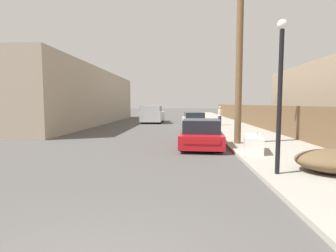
# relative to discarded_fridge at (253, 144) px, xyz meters

# --- Properties ---
(sidewalk_curb) EXTENTS (4.20, 63.00, 0.12)m
(sidewalk_curb) POSITION_rel_discarded_fridge_xyz_m (1.38, 15.22, -0.39)
(sidewalk_curb) COLOR #9E998E
(sidewalk_curb) RESTS_ON ground
(discarded_fridge) EXTENTS (0.99, 1.77, 0.68)m
(discarded_fridge) POSITION_rel_discarded_fridge_xyz_m (0.00, 0.00, 0.00)
(discarded_fridge) COLOR silver
(discarded_fridge) RESTS_ON sidewalk_curb
(parked_sports_car_red) EXTENTS (2.14, 4.15, 1.30)m
(parked_sports_car_red) POSITION_rel_discarded_fridge_xyz_m (-1.91, 1.72, 0.14)
(parked_sports_car_red) COLOR red
(parked_sports_car_red) RESTS_ON ground
(car_parked_mid) EXTENTS (2.10, 4.66, 1.25)m
(car_parked_mid) POSITION_rel_discarded_fridge_xyz_m (-1.73, 13.00, 0.15)
(car_parked_mid) COLOR silver
(car_parked_mid) RESTS_ON ground
(pickup_truck) EXTENTS (2.13, 5.38, 1.84)m
(pickup_truck) POSITION_rel_discarded_fridge_xyz_m (-5.89, 17.14, 0.47)
(pickup_truck) COLOR silver
(pickup_truck) RESTS_ON ground
(utility_pole) EXTENTS (1.80, 0.31, 8.47)m
(utility_pole) POSITION_rel_discarded_fridge_xyz_m (-0.14, 2.24, 4.01)
(utility_pole) COLOR brown
(utility_pole) RESTS_ON sidewalk_curb
(street_lamp) EXTENTS (0.26, 0.26, 4.07)m
(street_lamp) POSITION_rel_discarded_fridge_xyz_m (-0.23, -3.26, 2.08)
(street_lamp) COLOR black
(street_lamp) RESTS_ON sidewalk_curb
(wooden_fence) EXTENTS (0.08, 43.73, 1.77)m
(wooden_fence) POSITION_rel_discarded_fridge_xyz_m (3.33, 11.91, 0.56)
(wooden_fence) COLOR brown
(wooden_fence) RESTS_ON sidewalk_curb
(building_left_block) EXTENTS (7.00, 24.34, 5.30)m
(building_left_block) POSITION_rel_discarded_fridge_xyz_m (-13.84, 15.73, 2.20)
(building_left_block) COLOR tan
(building_left_block) RESTS_ON ground
(pedestrian) EXTENTS (0.34, 0.34, 1.67)m
(pedestrian) POSITION_rel_discarded_fridge_xyz_m (0.55, 12.93, 0.53)
(pedestrian) COLOR #282D42
(pedestrian) RESTS_ON sidewalk_curb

